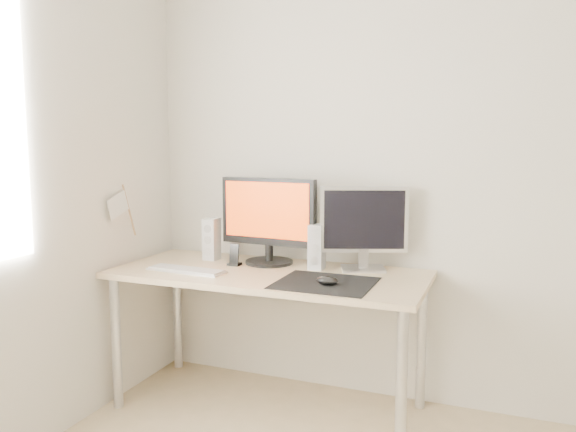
% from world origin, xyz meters
% --- Properties ---
extents(wall_back, '(3.50, 0.00, 3.50)m').
position_xyz_m(wall_back, '(0.00, 1.75, 1.25)').
color(wall_back, silver).
rests_on(wall_back, ground).
extents(mousepad, '(0.45, 0.40, 0.00)m').
position_xyz_m(mousepad, '(-0.59, 1.25, 0.73)').
color(mousepad, black).
rests_on(mousepad, desk).
extents(mouse, '(0.11, 0.06, 0.04)m').
position_xyz_m(mouse, '(-0.57, 1.22, 0.75)').
color(mouse, black).
rests_on(mouse, mousepad).
extents(desk, '(1.60, 0.70, 0.73)m').
position_xyz_m(desk, '(-0.93, 1.38, 0.65)').
color(desk, '#D1B587').
rests_on(desk, ground).
extents(main_monitor, '(0.55, 0.28, 0.47)m').
position_xyz_m(main_monitor, '(-1.01, 1.55, 0.98)').
color(main_monitor, black).
rests_on(main_monitor, desk).
extents(second_monitor, '(0.44, 0.23, 0.43)m').
position_xyz_m(second_monitor, '(-0.49, 1.59, 0.97)').
color(second_monitor, silver).
rests_on(second_monitor, desk).
extents(speaker_left, '(0.07, 0.09, 0.23)m').
position_xyz_m(speaker_left, '(-1.35, 1.54, 0.85)').
color(speaker_left, white).
rests_on(speaker_left, desk).
extents(speaker_right, '(0.07, 0.09, 0.23)m').
position_xyz_m(speaker_right, '(-0.72, 1.52, 0.85)').
color(speaker_right, silver).
rests_on(speaker_right, desk).
extents(keyboard, '(0.43, 0.14, 0.02)m').
position_xyz_m(keyboard, '(-1.32, 1.23, 0.74)').
color(keyboard, silver).
rests_on(keyboard, desk).
extents(phone_dock, '(0.07, 0.06, 0.12)m').
position_xyz_m(phone_dock, '(-1.16, 1.45, 0.77)').
color(phone_dock, black).
rests_on(phone_dock, desk).
extents(pennant, '(0.01, 0.23, 0.29)m').
position_xyz_m(pennant, '(-1.72, 1.24, 1.05)').
color(pennant, '#A57F54').
rests_on(pennant, wall_left).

